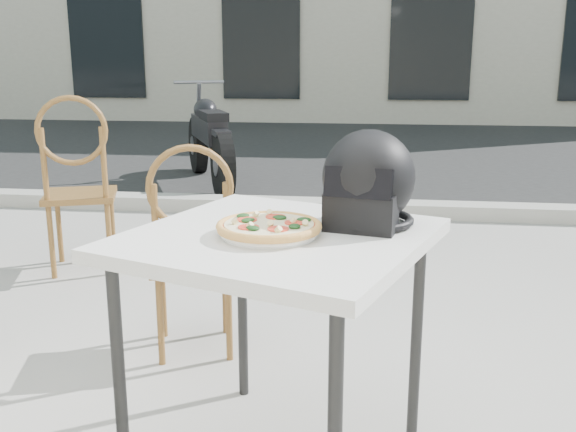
# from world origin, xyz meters

# --- Properties ---
(ground) EXTENTS (80.00, 80.00, 0.00)m
(ground) POSITION_xyz_m (0.00, 0.00, 0.00)
(ground) COLOR #9B9893
(ground) RESTS_ON ground
(street_asphalt) EXTENTS (30.00, 8.00, 0.00)m
(street_asphalt) POSITION_xyz_m (0.00, 7.00, 0.00)
(street_asphalt) COLOR black
(street_asphalt) RESTS_ON ground
(curb) EXTENTS (30.00, 0.25, 0.12)m
(curb) POSITION_xyz_m (0.00, 3.00, 0.06)
(curb) COLOR #98968E
(curb) RESTS_ON ground
(cafe_table_main) EXTENTS (1.07, 1.07, 0.79)m
(cafe_table_main) POSITION_xyz_m (0.32, -0.55, 0.72)
(cafe_table_main) COLOR silver
(cafe_table_main) RESTS_ON ground
(plate) EXTENTS (0.35, 0.35, 0.02)m
(plate) POSITION_xyz_m (0.30, -0.59, 0.80)
(plate) COLOR white
(plate) RESTS_ON cafe_table_main
(pizza) EXTENTS (0.32, 0.32, 0.04)m
(pizza) POSITION_xyz_m (0.30, -0.59, 0.82)
(pizza) COLOR #DDA151
(pizza) RESTS_ON plate
(helmet) EXTENTS (0.35, 0.36, 0.30)m
(helmet) POSITION_xyz_m (0.58, -0.42, 0.93)
(helmet) COLOR black
(helmet) RESTS_ON cafe_table_main
(cafe_chair_main) EXTENTS (0.46, 0.46, 0.97)m
(cafe_chair_main) POSITION_xyz_m (-0.17, 0.21, 0.54)
(cafe_chair_main) COLOR brown
(cafe_chair_main) RESTS_ON ground
(cafe_chair_side) EXTENTS (0.54, 0.54, 1.10)m
(cafe_chair_side) POSITION_xyz_m (-1.17, 1.25, 0.61)
(cafe_chair_side) COLOR brown
(cafe_chair_side) RESTS_ON ground
(motorcycle) EXTENTS (0.99, 2.01, 1.07)m
(motorcycle) POSITION_xyz_m (-1.11, 4.21, 0.47)
(motorcycle) COLOR black
(motorcycle) RESTS_ON street_asphalt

